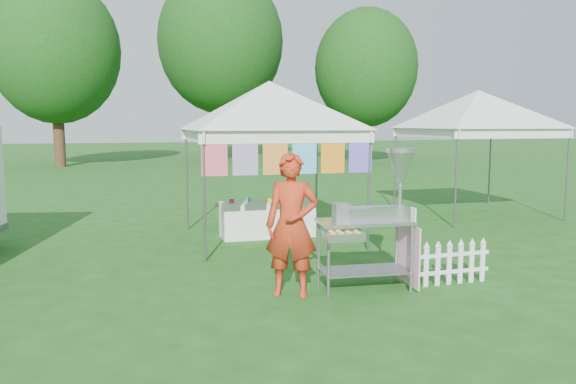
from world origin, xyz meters
name	(u,v)px	position (x,y,z in m)	size (l,w,h in m)	color
ground	(333,291)	(0.00, 0.00, 0.00)	(120.00, 120.00, 0.00)	#1C4E16
canopy_main	(269,82)	(0.00, 3.49, 2.99)	(4.24, 4.24, 3.45)	#59595E
canopy_right	(478,90)	(5.50, 5.00, 2.99)	(4.24, 4.24, 3.45)	#59595E
tree_left	(55,50)	(-6.00, 24.00, 5.83)	(6.40, 6.40, 9.53)	#3E2716
tree_mid	(221,42)	(3.00, 28.00, 7.14)	(7.60, 7.60, 11.52)	#3E2716
tree_right	(366,68)	(10.00, 22.00, 5.18)	(5.60, 5.60, 8.42)	#3E2716
donut_cart	(379,207)	(0.63, -0.04, 1.11)	(1.42, 0.88, 1.89)	gray
vendor	(292,225)	(-0.57, -0.01, 0.93)	(0.67, 0.44, 1.85)	#B62F16
picket_fence	(449,264)	(1.65, -0.14, 0.29)	(1.26, 0.06, 0.56)	white
display_table	(267,219)	(0.02, 3.79, 0.34)	(1.80, 0.70, 0.68)	white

